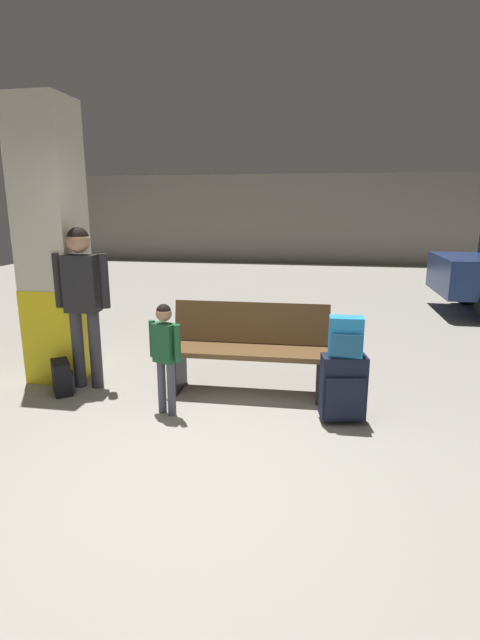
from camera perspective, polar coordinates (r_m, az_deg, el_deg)
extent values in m
cube|color=gray|center=(7.09, 2.65, -1.95)|extent=(18.00, 18.00, 0.10)
cube|color=gray|center=(15.66, 7.04, 11.89)|extent=(18.00, 0.12, 2.80)
cube|color=yellow|center=(5.53, -20.64, -1.41)|extent=(0.57, 0.57, 1.00)
cube|color=beige|center=(5.36, -21.96, 13.66)|extent=(0.56, 0.56, 1.89)
cube|color=brown|center=(4.71, 0.91, -3.80)|extent=(1.61, 0.47, 0.05)
cube|color=brown|center=(4.89, 1.33, -0.30)|extent=(1.60, 0.15, 0.42)
cube|color=black|center=(4.93, -7.45, -5.96)|extent=(0.09, 0.40, 0.41)
cube|color=black|center=(4.75, 9.60, -6.83)|extent=(0.09, 0.40, 0.41)
cube|color=#191E33|center=(4.24, 12.24, -7.81)|extent=(0.41, 0.26, 0.56)
cube|color=#191E33|center=(4.16, 12.52, -9.13)|extent=(0.34, 0.08, 0.36)
cube|color=#A5A5AA|center=(4.23, 12.19, -4.03)|extent=(0.14, 0.05, 0.02)
cylinder|color=black|center=(4.41, 9.73, -11.12)|extent=(0.03, 0.05, 0.04)
cylinder|color=black|center=(4.47, 13.85, -10.95)|extent=(0.03, 0.05, 0.04)
cube|color=#268CD8|center=(4.10, 12.55, -1.94)|extent=(0.29, 0.17, 0.34)
cube|color=#23608E|center=(4.03, 12.62, -3.00)|extent=(0.23, 0.04, 0.19)
cylinder|color=black|center=(4.06, 12.67, 0.20)|extent=(0.06, 0.03, 0.02)
cylinder|color=#4C5160|center=(4.34, -8.22, -8.21)|extent=(0.07, 0.07, 0.50)
cylinder|color=#4C5160|center=(4.41, -9.35, -7.88)|extent=(0.07, 0.07, 0.50)
cube|color=#1E5933|center=(4.24, -8.99, -2.72)|extent=(0.23, 0.19, 0.35)
cylinder|color=#1E5933|center=(4.14, -7.50, -2.81)|extent=(0.06, 0.06, 0.33)
cylinder|color=#1E5933|center=(4.33, -10.44, -2.20)|extent=(0.06, 0.06, 0.33)
sphere|color=#A87A5B|center=(4.17, -9.13, 0.77)|extent=(0.14, 0.14, 0.14)
sphere|color=black|center=(4.17, -9.14, 1.04)|extent=(0.13, 0.13, 0.13)
cylinder|color=#E5D84C|center=(4.36, -8.82, -2.04)|extent=(0.06, 0.06, 0.10)
cylinder|color=red|center=(4.34, -8.85, -1.08)|extent=(0.01, 0.01, 0.06)
cylinder|color=#38383D|center=(5.12, -16.94, -3.44)|extent=(0.12, 0.12, 0.80)
cylinder|color=#38383D|center=(5.19, -18.82, -3.34)|extent=(0.12, 0.12, 0.80)
cube|color=#232326|center=(5.00, -18.46, 4.16)|extent=(0.34, 0.22, 0.57)
cylinder|color=#232326|center=(4.91, -15.97, 4.50)|extent=(0.09, 0.09, 0.54)
cylinder|color=#232326|center=(5.10, -20.90, 4.45)|extent=(0.09, 0.09, 0.54)
sphere|color=#A87A5B|center=(4.96, -18.82, 8.94)|extent=(0.23, 0.23, 0.23)
sphere|color=black|center=(4.96, -18.85, 9.30)|extent=(0.21, 0.21, 0.21)
cube|color=black|center=(5.12, -20.60, -6.44)|extent=(0.30, 0.32, 0.34)
cube|color=#28282D|center=(5.15, -19.50, -6.85)|extent=(0.16, 0.20, 0.19)
cylinder|color=black|center=(5.08, -20.75, -4.77)|extent=(0.06, 0.06, 0.02)
cylinder|color=black|center=(10.05, 25.55, 3.42)|extent=(0.60, 0.21, 0.60)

